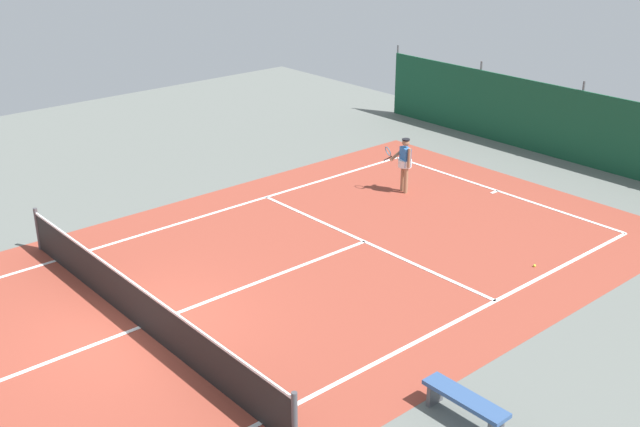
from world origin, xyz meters
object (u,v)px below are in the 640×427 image
tennis_net (138,306)px  tennis_player (405,161)px  tennis_ball_near_player (535,266)px  courtside_bench (465,402)px

tennis_net → tennis_player: bearing=100.5°
tennis_ball_near_player → courtside_bench: size_ratio=0.04×
tennis_net → courtside_bench: tennis_net is taller
courtside_bench → tennis_net: bearing=-157.4°
tennis_player → courtside_bench: tennis_player is taller
tennis_player → tennis_ball_near_player: 5.71m
tennis_ball_near_player → courtside_bench: 6.41m
tennis_net → tennis_ball_near_player: tennis_net is taller
tennis_ball_near_player → courtside_bench: bearing=-65.7°
tennis_net → tennis_player: 9.91m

